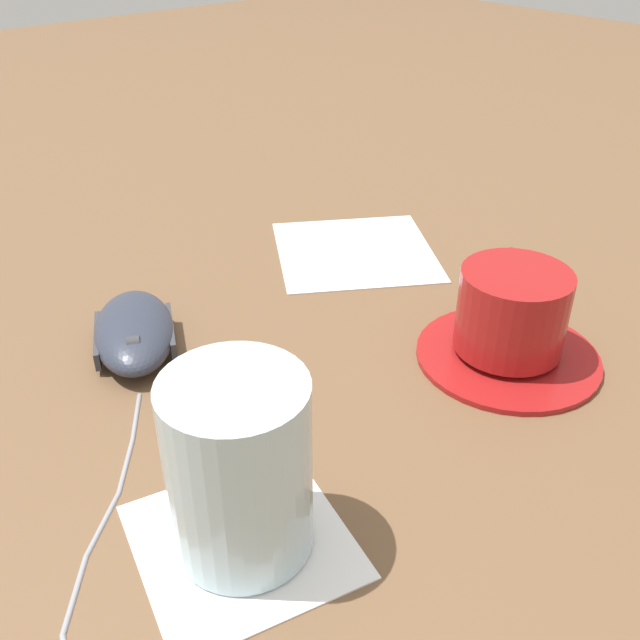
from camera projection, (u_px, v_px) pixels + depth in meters
name	position (u px, v px, depth m)	size (l,w,h in m)	color
ground_plane	(318.00, 381.00, 0.51)	(3.00, 3.00, 0.00)	brown
saucer	(508.00, 354.00, 0.54)	(0.14, 0.14, 0.01)	maroon
coffee_cup	(512.00, 309.00, 0.52)	(0.09, 0.10, 0.06)	maroon
computer_mouse	(134.00, 331.00, 0.54)	(0.13, 0.10, 0.03)	#2D3342
mouse_cable	(113.00, 622.00, 0.35)	(0.32, 0.17, 0.00)	gray
napkin_under_glass	(242.00, 540.00, 0.39)	(0.11, 0.11, 0.00)	white
drinking_glass	(239.00, 468.00, 0.36)	(0.08, 0.08, 0.11)	silver
napkin_spare	(355.00, 251.00, 0.69)	(0.15, 0.15, 0.00)	white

